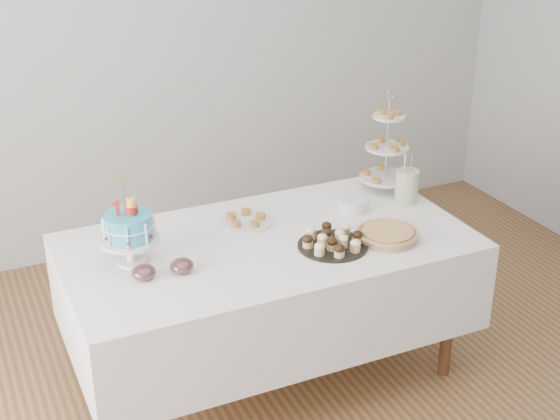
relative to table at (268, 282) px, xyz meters
name	(u,v)px	position (x,y,z in m)	size (l,w,h in m)	color
floor	(294,408)	(0.00, -0.30, -0.54)	(5.00, 5.00, 0.00)	brown
walls	(297,145)	(0.00, -0.30, 0.81)	(5.04, 4.04, 2.70)	#ABAFB1
table	(268,282)	(0.00, 0.00, 0.00)	(1.92, 1.02, 0.77)	silver
birthday_cake	(130,241)	(-0.64, 0.05, 0.34)	(0.27, 0.27, 0.41)	silver
cupcake_tray	(333,240)	(0.25, -0.19, 0.26)	(0.33, 0.33, 0.07)	black
pie	(387,234)	(0.52, -0.23, 0.25)	(0.30, 0.30, 0.05)	tan
tiered_stand	(387,148)	(0.84, 0.31, 0.46)	(0.28, 0.28, 0.55)	silver
plate_stack	(353,204)	(0.54, 0.13, 0.26)	(0.16, 0.16, 0.06)	silver
pastry_plate	(246,220)	(-0.02, 0.22, 0.24)	(0.26, 0.26, 0.04)	silver
jam_bowl_a	(144,273)	(-0.63, -0.11, 0.26)	(0.11, 0.11, 0.06)	silver
jam_bowl_b	(182,266)	(-0.47, -0.12, 0.26)	(0.11, 0.11, 0.06)	silver
utensil_pitcher	(407,185)	(0.84, 0.10, 0.32)	(0.13, 0.12, 0.27)	beige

